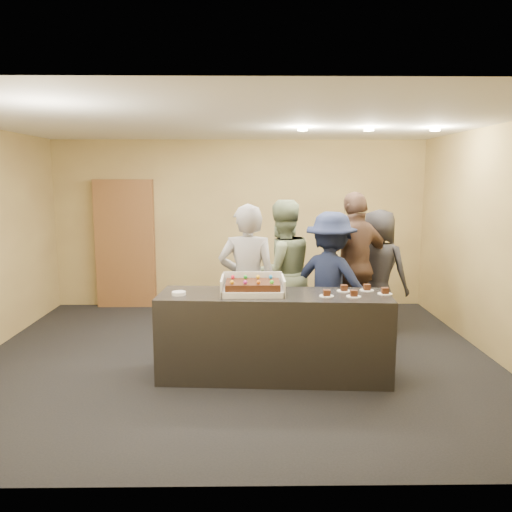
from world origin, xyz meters
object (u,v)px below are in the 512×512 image
Objects in this scene: person_navy_man at (331,283)px; cake_box at (253,289)px; person_brown_extra at (355,266)px; plate_stack at (179,293)px; person_dark_suit at (378,271)px; person_server_grey at (247,284)px; storage_cabinet at (125,244)px; sheet_cake at (253,285)px; serving_counter at (274,335)px; person_sage_man at (281,273)px.

cake_box is at bearing 71.44° from person_navy_man.
plate_stack is at bearing 5.99° from person_brown_extra.
person_brown_extra is 0.50m from person_dark_suit.
person_server_grey reaches higher than person_dark_suit.
sheet_cake is (2.05, -2.98, -0.04)m from storage_cabinet.
serving_counter is 0.70m from person_server_grey.
person_brown_extra is at bearing 52.73° from serving_counter.
person_server_grey is at bearing 97.56° from cake_box.
plate_stack is at bearing -176.46° from sheet_cake.
person_navy_man reaches higher than person_dark_suit.
cake_box is 4.56× the size of plate_stack.
person_server_grey is 1.06m from person_navy_man.
sheet_cake is (-0.22, 0.00, 0.55)m from serving_counter.
person_navy_man is at bearing 39.96° from sheet_cake.
serving_counter is 1.79m from person_brown_extra.
person_server_grey is (-0.06, 0.43, -0.04)m from cake_box.
storage_cabinet is 1.14× the size of person_server_grey.
person_brown_extra is (1.34, 1.27, 0.02)m from cake_box.
storage_cabinet is 1.23× the size of person_dark_suit.
sheet_cake is 0.33× the size of person_navy_man.
serving_counter is 2.22m from person_dark_suit.
serving_counter is 1.43× the size of person_dark_suit.
cake_box is 0.36× the size of person_server_grey.
storage_cabinet is at bearing 113.08° from plate_stack.
person_navy_man is 1.12m from person_dark_suit.
cake_box is 0.43m from person_server_grey.
storage_cabinet is at bearing -60.79° from person_sage_man.
sheet_cake is 0.77m from plate_stack.
person_dark_suit is (1.77, 1.15, -0.07)m from person_server_grey.
serving_counter is 4.31× the size of sheet_cake.
person_brown_extra is at bearing -95.84° from person_navy_man.
plate_stack is 2.98m from person_dark_suit.
person_server_grey is (0.71, 0.50, -0.01)m from plate_stack.
person_navy_man is 0.88× the size of person_brown_extra.
person_server_grey is at bearing 4.61° from person_brown_extra.
serving_counter is 3.67× the size of cake_box.
sheet_cake reaches higher than plate_stack.
person_brown_extra is (1.34, 1.30, -0.04)m from sheet_cake.
serving_counter is at bearing 60.13° from person_sage_man.
storage_cabinet is 1.08× the size of person_brown_extra.
storage_cabinet reaches higher than person_server_grey.
storage_cabinet reaches higher than serving_counter.
storage_cabinet is 14.45× the size of plate_stack.
plate_stack is (-0.98, -0.05, 0.47)m from serving_counter.
person_sage_man reaches higher than serving_counter.
person_dark_suit is (1.72, 1.57, -0.11)m from cake_box.
storage_cabinet is at bearing 16.85° from person_dark_suit.
person_sage_man is (1.13, 1.09, -0.00)m from plate_stack.
sheet_cake is 3.89× the size of plate_stack.
plate_stack is 0.08× the size of person_server_grey.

